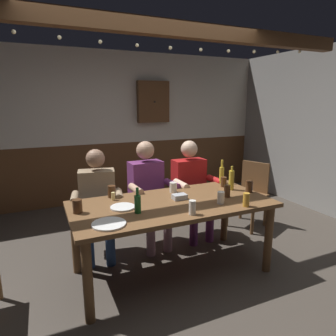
{
  "coord_description": "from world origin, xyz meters",
  "views": [
    {
      "loc": [
        -1.15,
        -2.38,
        1.71
      ],
      "look_at": [
        0.0,
        0.2,
        1.06
      ],
      "focal_mm": 31.62,
      "sensor_mm": 36.0,
      "label": 1
    }
  ],
  "objects_px": {
    "pint_glass_3": "(192,207)",
    "pint_glass_5": "(249,187)",
    "person_1": "(148,189)",
    "plate_1": "(123,207)",
    "bottle_2": "(231,180)",
    "pint_glass_7": "(112,191)",
    "pint_glass_4": "(227,191)",
    "person_2": "(191,185)",
    "condiment_caddy": "(180,197)",
    "pint_glass_8": "(246,200)",
    "chair_empty_near_left": "(250,192)",
    "bottle_1": "(222,174)",
    "plate_0": "(109,224)",
    "pint_glass_1": "(221,198)",
    "pint_glass_0": "(173,187)",
    "pint_glass_6": "(224,182)",
    "bottle_0": "(138,203)",
    "pint_glass_2": "(77,206)",
    "person_0": "(97,198)",
    "dining_table": "(172,211)",
    "wall_dart_cabinet": "(153,102)",
    "table_candle": "(113,196)"
  },
  "relations": [
    {
      "from": "pint_glass_3",
      "to": "pint_glass_5",
      "type": "bearing_deg",
      "value": 19.74
    },
    {
      "from": "person_1",
      "to": "plate_1",
      "type": "bearing_deg",
      "value": 49.05
    },
    {
      "from": "bottle_2",
      "to": "pint_glass_3",
      "type": "xyz_separation_m",
      "value": [
        -0.74,
        -0.47,
        -0.05
      ]
    },
    {
      "from": "pint_glass_7",
      "to": "pint_glass_4",
      "type": "bearing_deg",
      "value": -23.62
    },
    {
      "from": "person_2",
      "to": "condiment_caddy",
      "type": "bearing_deg",
      "value": 51.62
    },
    {
      "from": "condiment_caddy",
      "to": "pint_glass_5",
      "type": "distance_m",
      "value": 0.79
    },
    {
      "from": "person_2",
      "to": "pint_glass_8",
      "type": "distance_m",
      "value": 1.08
    },
    {
      "from": "chair_empty_near_left",
      "to": "bottle_2",
      "type": "distance_m",
      "value": 0.97
    },
    {
      "from": "bottle_1",
      "to": "plate_0",
      "type": "bearing_deg",
      "value": -156.15
    },
    {
      "from": "pint_glass_1",
      "to": "pint_glass_4",
      "type": "distance_m",
      "value": 0.22
    },
    {
      "from": "pint_glass_0",
      "to": "pint_glass_6",
      "type": "xyz_separation_m",
      "value": [
        0.62,
        -0.04,
        0.0
      ]
    },
    {
      "from": "chair_empty_near_left",
      "to": "bottle_0",
      "type": "xyz_separation_m",
      "value": [
        -1.88,
        -0.77,
        0.36
      ]
    },
    {
      "from": "person_2",
      "to": "pint_glass_0",
      "type": "height_order",
      "value": "person_2"
    },
    {
      "from": "plate_0",
      "to": "pint_glass_7",
      "type": "distance_m",
      "value": 0.7
    },
    {
      "from": "bottle_0",
      "to": "pint_glass_5",
      "type": "relative_size",
      "value": 1.82
    },
    {
      "from": "plate_0",
      "to": "pint_glass_2",
      "type": "distance_m",
      "value": 0.42
    },
    {
      "from": "condiment_caddy",
      "to": "pint_glass_0",
      "type": "xyz_separation_m",
      "value": [
        0.04,
        0.23,
        0.03
      ]
    },
    {
      "from": "bottle_1",
      "to": "pint_glass_3",
      "type": "xyz_separation_m",
      "value": [
        -0.8,
        -0.74,
        -0.05
      ]
    },
    {
      "from": "pint_glass_3",
      "to": "person_0",
      "type": "bearing_deg",
      "value": 121.04
    },
    {
      "from": "condiment_caddy",
      "to": "pint_glass_8",
      "type": "bearing_deg",
      "value": -42.78
    },
    {
      "from": "pint_glass_0",
      "to": "bottle_2",
      "type": "bearing_deg",
      "value": -15.53
    },
    {
      "from": "bottle_0",
      "to": "pint_glass_6",
      "type": "distance_m",
      "value": 1.22
    },
    {
      "from": "dining_table",
      "to": "pint_glass_4",
      "type": "relative_size",
      "value": 15.36
    },
    {
      "from": "plate_0",
      "to": "pint_glass_7",
      "type": "height_order",
      "value": "pint_glass_7"
    },
    {
      "from": "pint_glass_3",
      "to": "pint_glass_8",
      "type": "distance_m",
      "value": 0.55
    },
    {
      "from": "person_2",
      "to": "pint_glass_0",
      "type": "distance_m",
      "value": 0.61
    },
    {
      "from": "person_1",
      "to": "pint_glass_5",
      "type": "height_order",
      "value": "person_1"
    },
    {
      "from": "person_2",
      "to": "wall_dart_cabinet",
      "type": "xyz_separation_m",
      "value": [
        0.16,
        1.72,
        1.01
      ]
    },
    {
      "from": "plate_1",
      "to": "wall_dart_cabinet",
      "type": "height_order",
      "value": "wall_dart_cabinet"
    },
    {
      "from": "pint_glass_1",
      "to": "pint_glass_5",
      "type": "bearing_deg",
      "value": 20.06
    },
    {
      "from": "plate_0",
      "to": "pint_glass_1",
      "type": "xyz_separation_m",
      "value": [
        1.09,
        0.06,
        0.05
      ]
    },
    {
      "from": "pint_glass_2",
      "to": "pint_glass_3",
      "type": "xyz_separation_m",
      "value": [
        0.9,
        -0.44,
        0.0
      ]
    },
    {
      "from": "bottle_0",
      "to": "pint_glass_0",
      "type": "bearing_deg",
      "value": 37.92
    },
    {
      "from": "dining_table",
      "to": "pint_glass_3",
      "type": "relative_size",
      "value": 15.35
    },
    {
      "from": "bottle_1",
      "to": "pint_glass_3",
      "type": "height_order",
      "value": "bottle_1"
    },
    {
      "from": "table_candle",
      "to": "pint_glass_2",
      "type": "relative_size",
      "value": 0.65
    },
    {
      "from": "pint_glass_2",
      "to": "person_2",
      "type": "bearing_deg",
      "value": 22.48
    },
    {
      "from": "condiment_caddy",
      "to": "pint_glass_1",
      "type": "height_order",
      "value": "pint_glass_1"
    },
    {
      "from": "plate_0",
      "to": "pint_glass_3",
      "type": "bearing_deg",
      "value": -5.85
    },
    {
      "from": "plate_0",
      "to": "bottle_2",
      "type": "height_order",
      "value": "bottle_2"
    },
    {
      "from": "plate_1",
      "to": "bottle_2",
      "type": "height_order",
      "value": "bottle_2"
    },
    {
      "from": "pint_glass_4",
      "to": "dining_table",
      "type": "bearing_deg",
      "value": 171.82
    },
    {
      "from": "bottle_0",
      "to": "pint_glass_1",
      "type": "xyz_separation_m",
      "value": [
        0.8,
        -0.09,
        -0.03
      ]
    },
    {
      "from": "pint_glass_0",
      "to": "bottle_0",
      "type": "bearing_deg",
      "value": -142.08
    },
    {
      "from": "person_0",
      "to": "dining_table",
      "type": "bearing_deg",
      "value": 141.8
    },
    {
      "from": "bottle_1",
      "to": "pint_glass_6",
      "type": "height_order",
      "value": "bottle_1"
    },
    {
      "from": "condiment_caddy",
      "to": "plate_0",
      "type": "height_order",
      "value": "condiment_caddy"
    },
    {
      "from": "plate_1",
      "to": "pint_glass_6",
      "type": "relative_size",
      "value": 2.01
    },
    {
      "from": "dining_table",
      "to": "bottle_0",
      "type": "xyz_separation_m",
      "value": [
        -0.4,
        -0.13,
        0.18
      ]
    },
    {
      "from": "bottle_2",
      "to": "table_candle",
      "type": "bearing_deg",
      "value": 172.0
    }
  ]
}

